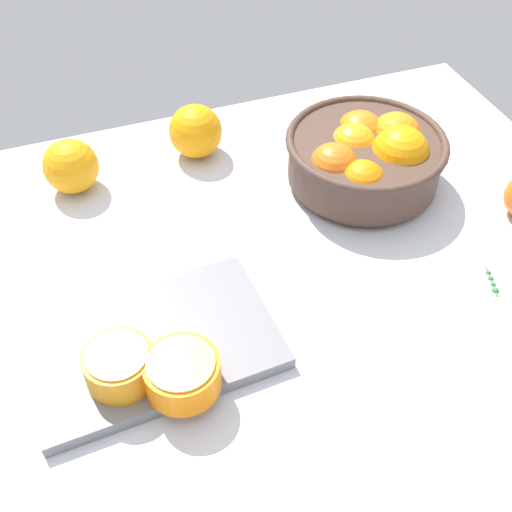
# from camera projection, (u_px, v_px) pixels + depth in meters

# --- Properties ---
(ground_plane) EXTENTS (1.14, 0.80, 0.03)m
(ground_plane) POSITION_uv_depth(u_px,v_px,m) (230.00, 292.00, 0.84)
(ground_plane) COLOR silver
(fruit_bowl) EXTENTS (0.24, 0.24, 0.11)m
(fruit_bowl) POSITION_uv_depth(u_px,v_px,m) (367.00, 156.00, 0.94)
(fruit_bowl) COLOR #473328
(fruit_bowl) RESTS_ON ground_plane
(cutting_board) EXTENTS (0.30, 0.19, 0.02)m
(cutting_board) POSITION_uv_depth(u_px,v_px,m) (153.00, 345.00, 0.75)
(cutting_board) COLOR slate
(cutting_board) RESTS_ON ground_plane
(orange_half_0) EXTENTS (0.08, 0.08, 0.04)m
(orange_half_0) POSITION_uv_depth(u_px,v_px,m) (119.00, 366.00, 0.70)
(orange_half_0) COLOR orange
(orange_half_0) RESTS_ON cutting_board
(orange_half_1) EXTENTS (0.08, 0.08, 0.04)m
(orange_half_1) POSITION_uv_depth(u_px,v_px,m) (182.00, 374.00, 0.69)
(orange_half_1) COLOR orange
(orange_half_1) RESTS_ON cutting_board
(loose_orange_0) EXTENTS (0.08, 0.08, 0.08)m
(loose_orange_0) POSITION_uv_depth(u_px,v_px,m) (195.00, 131.00, 1.00)
(loose_orange_0) COLOR orange
(loose_orange_0) RESTS_ON ground_plane
(loose_orange_2) EXTENTS (0.08, 0.08, 0.08)m
(loose_orange_2) POSITION_uv_depth(u_px,v_px,m) (71.00, 166.00, 0.94)
(loose_orange_2) COLOR orange
(loose_orange_2) RESTS_ON ground_plane
(herb_sprig_0) EXTENTS (0.02, 0.05, 0.01)m
(herb_sprig_0) POSITION_uv_depth(u_px,v_px,m) (493.00, 282.00, 0.83)
(herb_sprig_0) COLOR #3A713B
(herb_sprig_0) RESTS_ON ground_plane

